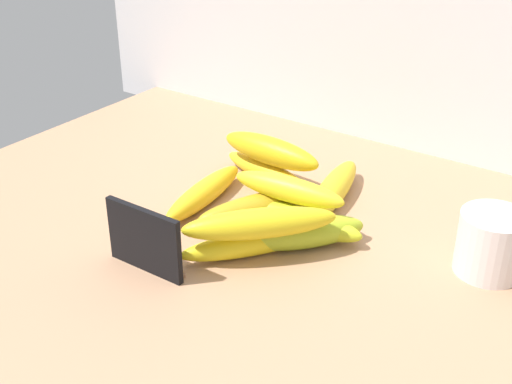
% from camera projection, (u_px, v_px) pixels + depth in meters
% --- Properties ---
extents(counter_top, '(1.10, 0.76, 0.03)m').
position_uv_depth(counter_top, '(276.00, 256.00, 0.87)').
color(counter_top, '#A97D5D').
rests_on(counter_top, ground).
extents(chalkboard_sign, '(0.11, 0.02, 0.08)m').
position_uv_depth(chalkboard_sign, '(145.00, 242.00, 0.80)').
color(chalkboard_sign, black).
rests_on(chalkboard_sign, counter_top).
extents(coffee_mug, '(0.10, 0.08, 0.08)m').
position_uv_depth(coffee_mug, '(494.00, 244.00, 0.80)').
color(coffee_mug, silver).
rests_on(coffee_mug, counter_top).
extents(banana_0, '(0.15, 0.18, 0.03)m').
position_uv_depth(banana_0, '(258.00, 242.00, 0.85)').
color(banana_0, yellow).
rests_on(banana_0, counter_top).
extents(banana_1, '(0.18, 0.07, 0.03)m').
position_uv_depth(banana_1, '(268.00, 172.00, 1.02)').
color(banana_1, yellow).
rests_on(banana_1, counter_top).
extents(banana_2, '(0.15, 0.20, 0.04)m').
position_uv_depth(banana_2, '(270.00, 207.00, 0.92)').
color(banana_2, '#B08C1A').
rests_on(banana_2, counter_top).
extents(banana_3, '(0.05, 0.19, 0.03)m').
position_uv_depth(banana_3, '(204.00, 193.00, 0.96)').
color(banana_3, yellow).
rests_on(banana_3, counter_top).
extents(banana_4, '(0.19, 0.06, 0.04)m').
position_uv_depth(banana_4, '(292.00, 218.00, 0.89)').
color(banana_4, gold).
rests_on(banana_4, counter_top).
extents(banana_5, '(0.14, 0.15, 0.04)m').
position_uv_depth(banana_5, '(302.00, 233.00, 0.86)').
color(banana_5, '#A3BA25').
rests_on(banana_5, counter_top).
extents(banana_6, '(0.07, 0.19, 0.04)m').
position_uv_depth(banana_6, '(335.00, 189.00, 0.97)').
color(banana_6, yellow).
rests_on(banana_6, counter_top).
extents(banana_7, '(0.17, 0.05, 0.04)m').
position_uv_depth(banana_7, '(271.00, 151.00, 1.00)').
color(banana_7, gold).
rests_on(banana_7, banana_1).
extents(banana_8, '(0.16, 0.16, 0.04)m').
position_uv_depth(banana_8, '(259.00, 223.00, 0.82)').
color(banana_8, yellow).
rests_on(banana_8, banana_0).
extents(banana_9, '(0.16, 0.05, 0.03)m').
position_uv_depth(banana_9, '(288.00, 189.00, 0.89)').
color(banana_9, yellow).
rests_on(banana_9, banana_4).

